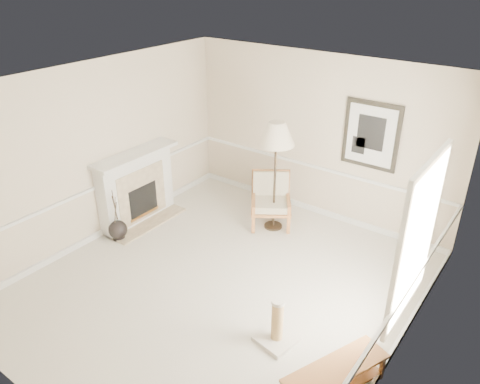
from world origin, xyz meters
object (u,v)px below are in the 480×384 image
at_px(floor_lamp, 276,137).
at_px(bench, 335,375).
at_px(scratching_post, 277,328).
at_px(floor_vase, 118,230).
at_px(armchair, 271,197).

height_order(floor_lamp, bench, floor_lamp).
relative_size(bench, scratching_post, 2.03).
relative_size(floor_vase, bench, 0.72).
xyz_separation_m(bench, scratching_post, (-0.91, 0.26, -0.04)).
height_order(armchair, bench, armchair).
distance_m(armchair, floor_lamp, 1.21).
height_order(bench, scratching_post, scratching_post).
bearing_deg(bench, scratching_post, 164.01).
distance_m(bench, scratching_post, 0.94).
relative_size(floor_lamp, scratching_post, 3.03).
relative_size(armchair, bench, 0.76).
bearing_deg(floor_vase, bench, -8.76).
xyz_separation_m(floor_lamp, bench, (2.42, -2.53, -1.44)).
distance_m(floor_vase, scratching_post, 3.42).
height_order(armchair, scratching_post, armchair).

